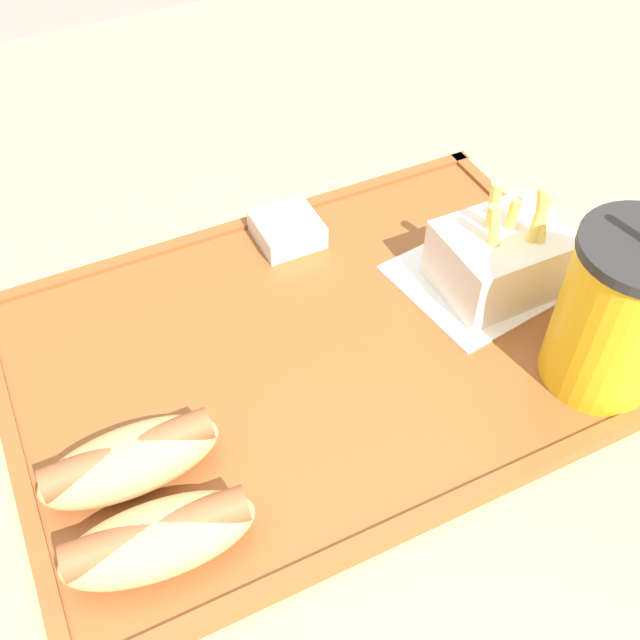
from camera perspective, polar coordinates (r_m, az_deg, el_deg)
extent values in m
plane|color=gray|center=(1.23, -0.73, -22.82)|extent=(8.00, 8.00, 0.00)
cube|color=tan|center=(0.91, -0.95, -15.27)|extent=(1.46, 1.19, 0.71)
cube|color=brown|center=(0.59, 0.00, -2.30)|extent=(0.48, 0.33, 0.01)
cube|color=brown|center=(0.69, -5.91, 7.30)|extent=(0.48, 0.01, 0.00)
cube|color=brown|center=(0.51, 8.27, -14.37)|extent=(0.48, 0.01, 0.00)
cube|color=brown|center=(0.69, 17.84, 4.69)|extent=(0.01, 0.33, 0.00)
cube|color=brown|center=(0.56, -22.22, -9.62)|extent=(0.01, 0.33, 0.00)
cube|color=white|center=(0.65, 12.32, 3.34)|extent=(0.15, 0.14, 0.00)
cylinder|color=gold|center=(0.56, 21.74, 0.19)|extent=(0.09, 0.09, 0.12)
ellipsoid|color=tan|center=(0.48, -12.15, -16.02)|extent=(0.13, 0.06, 0.04)
cylinder|color=#9E512D|center=(0.48, -12.33, -15.53)|extent=(0.11, 0.03, 0.02)
ellipsoid|color=tan|center=(0.52, -14.23, -10.38)|extent=(0.12, 0.05, 0.04)
cylinder|color=#9E512D|center=(0.51, -14.41, -9.83)|extent=(0.11, 0.02, 0.02)
cube|color=silver|center=(0.63, 13.53, 4.49)|extent=(0.10, 0.08, 0.06)
cylinder|color=#EACC60|center=(0.62, 14.21, 6.78)|extent=(0.01, 0.01, 0.06)
cylinder|color=#EACC60|center=(0.61, 16.43, 6.49)|extent=(0.02, 0.02, 0.08)
cylinder|color=#EACC60|center=(0.60, 13.12, 5.99)|extent=(0.02, 0.02, 0.06)
cylinder|color=#EACC60|center=(0.61, 16.01, 6.51)|extent=(0.02, 0.01, 0.07)
cylinder|color=#EACC60|center=(0.61, 12.92, 7.47)|extent=(0.02, 0.02, 0.08)
cube|color=silver|center=(0.67, -2.52, 6.92)|extent=(0.05, 0.05, 0.02)
cube|color=white|center=(0.66, -2.55, 7.61)|extent=(0.04, 0.04, 0.00)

